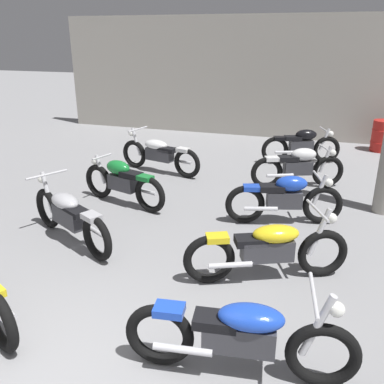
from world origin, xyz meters
TOP-DOWN VIEW (x-y plane):
  - back_wall at (0.00, 10.99)m, footprint 13.08×0.24m
  - motorcycle_left_row_1 at (-1.55, 2.84)m, footprint 1.97×1.15m
  - motorcycle_left_row_2 at (-1.48, 4.47)m, footprint 1.92×0.71m
  - motorcycle_left_row_3 at (-1.58, 6.49)m, footprint 2.13×0.79m
  - motorcycle_right_row_0 at (1.48, 0.99)m, footprint 2.17×0.69m
  - motorcycle_right_row_1 at (1.48, 2.71)m, footprint 2.03×1.06m
  - motorcycle_right_row_2 at (1.49, 4.54)m, footprint 1.92×0.73m
  - motorcycle_right_row_3 at (1.56, 6.44)m, footprint 1.86×0.85m
  - motorcycle_right_row_4 at (1.49, 8.30)m, footprint 1.89×0.80m
  - oil_drum at (3.51, 10.15)m, footprint 0.59×0.59m

SIDE VIEW (x-z plane):
  - oil_drum at x=3.51m, z-range 0.00..0.85m
  - motorcycle_left_row_1 at x=-1.55m, z-range -0.04..0.94m
  - motorcycle_left_row_3 at x=-1.58m, z-range -0.04..0.94m
  - motorcycle_right_row_0 at x=1.48m, z-range -0.04..0.94m
  - motorcycle_right_row_1 at x=1.48m, z-range -0.04..0.94m
  - motorcycle_left_row_2 at x=-1.48m, z-range 0.02..0.90m
  - motorcycle_right_row_2 at x=1.49m, z-range 0.02..0.90m
  - motorcycle_right_row_3 at x=1.56m, z-range 0.02..0.90m
  - motorcycle_right_row_4 at x=1.49m, z-range 0.02..0.90m
  - back_wall at x=0.00m, z-range 0.00..3.60m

